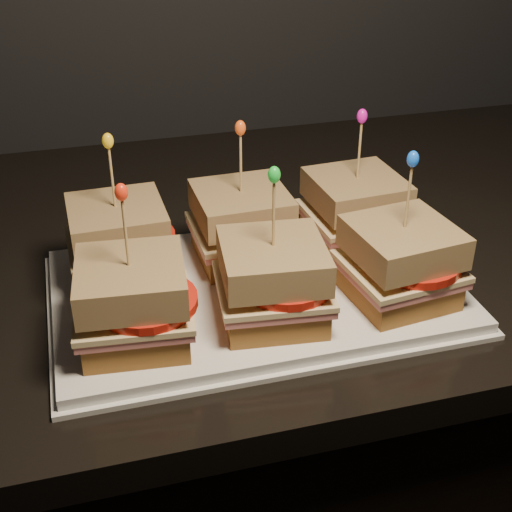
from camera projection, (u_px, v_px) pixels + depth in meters
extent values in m
cube|color=black|center=(183.00, 486.00, 1.15)|extent=(2.45, 0.69, 0.83)
cube|color=black|center=(165.00, 253.00, 0.92)|extent=(2.49, 0.73, 0.04)
cube|color=white|center=(256.00, 291.00, 0.80)|extent=(0.44, 0.27, 0.02)
cube|color=white|center=(256.00, 296.00, 0.80)|extent=(0.45, 0.28, 0.01)
cube|color=brown|center=(122.00, 263.00, 0.80)|extent=(0.10, 0.10, 0.03)
cube|color=#CC6766|center=(120.00, 249.00, 0.80)|extent=(0.11, 0.11, 0.01)
cube|color=beige|center=(119.00, 244.00, 0.79)|extent=(0.11, 0.11, 0.01)
cylinder|color=red|center=(130.00, 239.00, 0.79)|extent=(0.10, 0.10, 0.01)
cube|color=#5D300F|center=(117.00, 220.00, 0.78)|extent=(0.10, 0.10, 0.03)
cylinder|color=tan|center=(112.00, 181.00, 0.75)|extent=(0.00, 0.00, 0.09)
ellipsoid|color=yellow|center=(108.00, 141.00, 0.73)|extent=(0.01, 0.01, 0.02)
cube|color=brown|center=(242.00, 246.00, 0.84)|extent=(0.10, 0.10, 0.03)
cube|color=#CC6766|center=(242.00, 233.00, 0.83)|extent=(0.11, 0.11, 0.01)
cube|color=beige|center=(242.00, 228.00, 0.82)|extent=(0.11, 0.11, 0.01)
cylinder|color=red|center=(253.00, 223.00, 0.82)|extent=(0.10, 0.10, 0.01)
cube|color=#5D300F|center=(241.00, 205.00, 0.81)|extent=(0.10, 0.10, 0.03)
cylinder|color=tan|center=(241.00, 167.00, 0.78)|extent=(0.00, 0.00, 0.09)
ellipsoid|color=#EA5016|center=(240.00, 128.00, 0.76)|extent=(0.01, 0.01, 0.02)
cube|color=brown|center=(353.00, 231.00, 0.87)|extent=(0.11, 0.11, 0.03)
cube|color=#CC6766|center=(354.00, 218.00, 0.86)|extent=(0.12, 0.11, 0.01)
cube|color=beige|center=(354.00, 213.00, 0.86)|extent=(0.12, 0.11, 0.01)
cylinder|color=red|center=(366.00, 209.00, 0.85)|extent=(0.10, 0.10, 0.01)
cube|color=#5D300F|center=(356.00, 191.00, 0.84)|extent=(0.11, 0.11, 0.03)
cylinder|color=tan|center=(359.00, 154.00, 0.82)|extent=(0.00, 0.00, 0.09)
ellipsoid|color=#D511A3|center=(362.00, 116.00, 0.79)|extent=(0.01, 0.01, 0.02)
cube|color=brown|center=(136.00, 327.00, 0.70)|extent=(0.11, 0.11, 0.03)
cube|color=#CC6766|center=(134.00, 312.00, 0.69)|extent=(0.12, 0.12, 0.01)
cube|color=beige|center=(133.00, 306.00, 0.69)|extent=(0.12, 0.12, 0.01)
cylinder|color=red|center=(146.00, 301.00, 0.68)|extent=(0.10, 0.10, 0.01)
cube|color=#5D300F|center=(131.00, 281.00, 0.67)|extent=(0.11, 0.11, 0.03)
cylinder|color=tan|center=(126.00, 237.00, 0.65)|extent=(0.00, 0.00, 0.09)
ellipsoid|color=red|center=(121.00, 192.00, 0.62)|extent=(0.01, 0.01, 0.02)
cube|color=brown|center=(272.00, 306.00, 0.73)|extent=(0.11, 0.11, 0.03)
cube|color=#CC6766|center=(273.00, 291.00, 0.72)|extent=(0.12, 0.12, 0.01)
cube|color=beige|center=(273.00, 285.00, 0.72)|extent=(0.12, 0.12, 0.01)
cylinder|color=red|center=(286.00, 280.00, 0.71)|extent=(0.10, 0.10, 0.01)
cube|color=#5D300F|center=(273.00, 260.00, 0.70)|extent=(0.11, 0.11, 0.03)
cylinder|color=tan|center=(274.00, 218.00, 0.68)|extent=(0.00, 0.00, 0.09)
ellipsoid|color=green|center=(274.00, 175.00, 0.66)|extent=(0.01, 0.01, 0.02)
cube|color=brown|center=(398.00, 286.00, 0.76)|extent=(0.11, 0.11, 0.03)
cube|color=#CC6766|center=(399.00, 272.00, 0.75)|extent=(0.12, 0.12, 0.01)
cube|color=beige|center=(400.00, 266.00, 0.75)|extent=(0.12, 0.12, 0.01)
cylinder|color=red|center=(414.00, 261.00, 0.74)|extent=(0.10, 0.10, 0.01)
cube|color=#5D300F|center=(403.00, 242.00, 0.74)|extent=(0.11, 0.11, 0.03)
cylinder|color=tan|center=(408.00, 201.00, 0.71)|extent=(0.00, 0.00, 0.09)
ellipsoid|color=blue|center=(413.00, 159.00, 0.69)|extent=(0.01, 0.01, 0.02)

